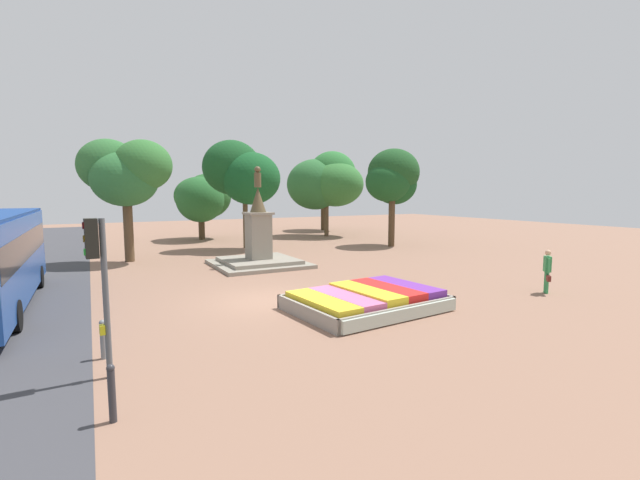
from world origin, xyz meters
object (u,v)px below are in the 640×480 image
at_px(kerb_bollard_south, 112,392).
at_px(kerb_bollard_mid_a, 103,338).
at_px(statue_monument, 259,248).
at_px(flower_planter, 368,300).
at_px(traffic_light_near_crossing, 98,269).
at_px(pedestrian_with_handbag, 547,269).

height_order(kerb_bollard_south, kerb_bollard_mid_a, kerb_bollard_south).
height_order(statue_monument, kerb_bollard_south, statue_monument).
relative_size(flower_planter, kerb_bollard_mid_a, 5.49).
relative_size(traffic_light_near_crossing, pedestrian_with_handbag, 1.99).
relative_size(traffic_light_near_crossing, kerb_bollard_south, 3.30).
bearing_deg(statue_monument, traffic_light_near_crossing, -123.48).
relative_size(flower_planter, pedestrian_with_handbag, 3.03).
bearing_deg(kerb_bollard_mid_a, flower_planter, 4.37).
bearing_deg(flower_planter, kerb_bollard_mid_a, -175.63).
distance_m(statue_monument, traffic_light_near_crossing, 14.13).
distance_m(traffic_light_near_crossing, kerb_bollard_south, 2.67).
distance_m(statue_monument, kerb_bollard_mid_a, 13.06).
height_order(traffic_light_near_crossing, kerb_bollard_south, traffic_light_near_crossing).
relative_size(kerb_bollard_south, kerb_bollard_mid_a, 1.09).
relative_size(statue_monument, kerb_bollard_south, 5.17).
bearing_deg(pedestrian_with_handbag, flower_planter, 169.45).
distance_m(statue_monument, kerb_bollard_south, 15.71).
bearing_deg(kerb_bollard_south, kerb_bollard_mid_a, 90.80).
xyz_separation_m(pedestrian_with_handbag, kerb_bollard_south, (-15.27, -2.41, -0.42)).
height_order(pedestrian_with_handbag, kerb_bollard_mid_a, pedestrian_with_handbag).
bearing_deg(traffic_light_near_crossing, pedestrian_with_handbag, 1.64).
xyz_separation_m(statue_monument, traffic_light_near_crossing, (-7.76, -11.73, 1.37)).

